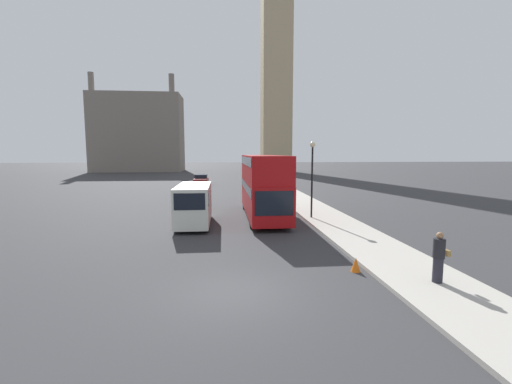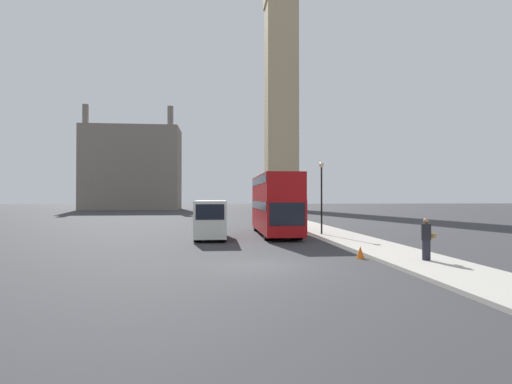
% 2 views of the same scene
% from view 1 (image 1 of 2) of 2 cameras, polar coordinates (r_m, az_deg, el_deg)
% --- Properties ---
extents(ground_plane, '(300.00, 300.00, 0.00)m').
position_cam_1_polar(ground_plane, '(11.50, -3.37, -16.36)').
color(ground_plane, '#333335').
extents(sidewalk_strip, '(3.24, 120.00, 0.15)m').
position_cam_1_polar(sidewalk_strip, '(13.43, 27.04, -13.31)').
color(sidewalk_strip, '#ADA89E').
rests_on(sidewalk_strip, ground_plane).
extents(clock_tower, '(7.15, 7.32, 63.87)m').
position_cam_1_polar(clock_tower, '(86.56, 3.43, 25.62)').
color(clock_tower, tan).
rests_on(clock_tower, ground_plane).
extents(building_block_distant, '(20.55, 10.37, 22.12)m').
position_cam_1_polar(building_block_distant, '(87.73, -19.00, 9.23)').
color(building_block_distant, slate).
rests_on(building_block_distant, ground_plane).
extents(red_double_decker_bus, '(2.48, 10.09, 4.29)m').
position_cam_1_polar(red_double_decker_bus, '(23.68, 1.25, 1.51)').
color(red_double_decker_bus, '#A80F11').
rests_on(red_double_decker_bus, ground_plane).
extents(white_van, '(2.00, 5.53, 2.50)m').
position_cam_1_polar(white_van, '(21.41, -10.32, -1.96)').
color(white_van, silver).
rests_on(white_van, ground_plane).
extents(pedestrian, '(0.54, 0.38, 1.71)m').
position_cam_1_polar(pedestrian, '(13.12, 28.17, -9.57)').
color(pedestrian, '#23232D').
rests_on(pedestrian, sidewalk_strip).
extents(street_lamp, '(0.36, 0.36, 5.05)m').
position_cam_1_polar(street_lamp, '(23.04, 9.36, 4.11)').
color(street_lamp, black).
rests_on(street_lamp, sidewalk_strip).
extents(parked_sedan, '(1.85, 4.69, 1.50)m').
position_cam_1_polar(parked_sedan, '(47.85, -9.11, 1.95)').
color(parked_sedan, maroon).
rests_on(parked_sedan, ground_plane).
extents(traffic_cone, '(0.36, 0.36, 0.55)m').
position_cam_1_polar(traffic_cone, '(13.72, 16.29, -11.53)').
color(traffic_cone, orange).
rests_on(traffic_cone, ground_plane).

